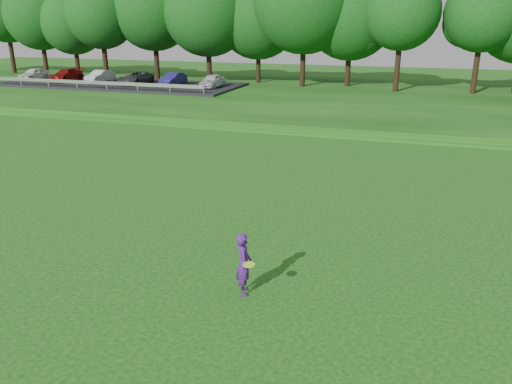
% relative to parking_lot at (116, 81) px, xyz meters
% --- Properties ---
extents(ground, '(140.00, 140.00, 0.00)m').
position_rel_parking_lot_xyz_m(ground, '(24.09, -32.82, -1.06)').
color(ground, '#12410C').
rests_on(ground, ground).
extents(berm, '(130.00, 30.00, 0.60)m').
position_rel_parking_lot_xyz_m(berm, '(24.09, 1.18, -0.76)').
color(berm, '#12410C').
rests_on(berm, ground).
extents(walking_path, '(130.00, 1.60, 0.04)m').
position_rel_parking_lot_xyz_m(walking_path, '(24.09, -12.82, -1.04)').
color(walking_path, gray).
rests_on(walking_path, ground).
extents(treeline, '(104.00, 7.00, 15.00)m').
position_rel_parking_lot_xyz_m(treeline, '(24.09, 5.18, 7.04)').
color(treeline, '#0E3F11').
rests_on(treeline, berm).
extents(parking_lot, '(24.00, 9.00, 1.38)m').
position_rel_parking_lot_xyz_m(parking_lot, '(0.00, 0.00, 0.00)').
color(parking_lot, black).
rests_on(parking_lot, berm).
extents(woman, '(0.74, 0.94, 1.63)m').
position_rel_parking_lot_xyz_m(woman, '(24.65, -32.10, -0.24)').
color(woman, '#491973').
rests_on(woman, ground).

